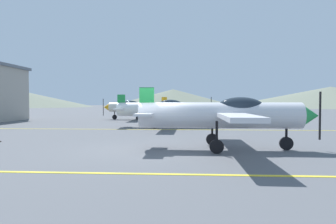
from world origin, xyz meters
TOP-DOWN VIEW (x-y plane):
  - ground_plane at (0.00, 0.00)m, footprint 400.00×400.00m
  - apron_line_near at (0.00, -4.06)m, footprint 80.00×0.16m
  - apron_line_far at (0.00, 8.68)m, footprint 80.00×0.16m
  - airplane_near at (3.20, 0.21)m, footprint 7.28×8.41m
  - airplane_mid at (-0.19, 10.56)m, footprint 7.30×8.42m
  - airplane_far at (-4.08, 20.78)m, footprint 7.29×8.41m
  - car_sedan at (4.98, 20.09)m, footprint 4.30×4.33m
  - hill_left at (-77.19, 112.39)m, footprint 73.91×73.91m
  - hill_centerleft at (-5.33, 146.98)m, footprint 68.60×68.60m
  - hill_centerright at (62.76, 115.59)m, footprint 89.54×89.54m

SIDE VIEW (x-z plane):
  - ground_plane at x=0.00m, z-range 0.00..0.00m
  - apron_line_near at x=0.00m, z-range 0.00..0.01m
  - apron_line_far at x=0.00m, z-range 0.00..0.01m
  - car_sedan at x=4.98m, z-range 0.03..1.65m
  - airplane_near at x=3.20m, z-range 0.16..2.69m
  - airplane_mid at x=-0.19m, z-range 0.16..2.69m
  - airplane_far at x=-4.08m, z-range 0.16..2.69m
  - hill_left at x=-77.19m, z-range 0.00..8.36m
  - hill_centerright at x=62.76m, z-range 0.00..8.63m
  - hill_centerleft at x=-5.33m, z-range 0.00..9.21m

